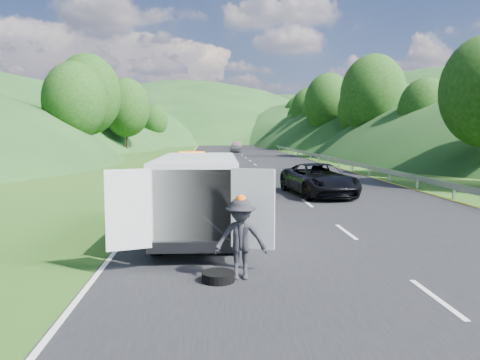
{
  "coord_description": "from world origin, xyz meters",
  "views": [
    {
      "loc": [
        -1.35,
        -16.47,
        3.24
      ],
      "look_at": [
        -0.16,
        1.95,
        1.3
      ],
      "focal_mm": 35.0,
      "sensor_mm": 36.0,
      "label": 1
    }
  ],
  "objects": [
    {
      "name": "ground",
      "position": [
        0.0,
        0.0,
        0.0
      ],
      "size": [
        320.0,
        320.0,
        0.0
      ],
      "primitive_type": "plane",
      "color": "#38661E",
      "rests_on": "ground"
    },
    {
      "name": "tree_line_right",
      "position": [
        23.0,
        60.0,
        0.0
      ],
      "size": [
        14.0,
        140.0,
        14.0
      ],
      "primitive_type": null,
      "color": "#305E1B",
      "rests_on": "ground"
    },
    {
      "name": "dist_car_b",
      "position": [
        3.63,
        68.65,
        0.0
      ],
      "size": [
        1.4,
        4.0,
        1.32
      ],
      "primitive_type": "imported",
      "color": "#78505F",
      "rests_on": "ground"
    },
    {
      "name": "suitcase",
      "position": [
        -4.62,
        0.64,
        0.28
      ],
      "size": [
        0.39,
        0.29,
        0.56
      ],
      "primitive_type": "cube",
      "rotation": [
        0.0,
        0.0,
        0.32
      ],
      "color": "#585542",
      "rests_on": "ground"
    },
    {
      "name": "tow_truck",
      "position": [
        -2.14,
        5.56,
        1.09
      ],
      "size": [
        2.34,
        5.34,
        2.24
      ],
      "rotation": [
        0.0,
        0.0,
        0.08
      ],
      "color": "black",
      "rests_on": "ground"
    },
    {
      "name": "hills_backdrop",
      "position": [
        6.5,
        134.7,
        0.0
      ],
      "size": [
        201.0,
        288.6,
        44.0
      ],
      "primitive_type": null,
      "color": "#2D5B23",
      "rests_on": "ground"
    },
    {
      "name": "white_van",
      "position": [
        -1.71,
        -2.48,
        1.4
      ],
      "size": [
        3.82,
        7.0,
        2.47
      ],
      "rotation": [
        0.0,
        0.0,
        -0.02
      ],
      "color": "black",
      "rests_on": "ground"
    },
    {
      "name": "spare_tire",
      "position": [
        -1.18,
        -6.68,
        0.0
      ],
      "size": [
        0.72,
        0.72,
        0.2
      ],
      "primitive_type": "cylinder",
      "color": "black",
      "rests_on": "ground"
    },
    {
      "name": "dist_car_a",
      "position": [
        2.5,
        53.85,
        0.0
      ],
      "size": [
        1.5,
        3.73,
        1.27
      ],
      "primitive_type": "imported",
      "color": "#4C4B50",
      "rests_on": "ground"
    },
    {
      "name": "tree_line_left",
      "position": [
        -19.0,
        60.0,
        0.0
      ],
      "size": [
        14.0,
        140.0,
        14.0
      ],
      "primitive_type": null,
      "color": "#305E1B",
      "rests_on": "ground"
    },
    {
      "name": "road_surface",
      "position": [
        3.0,
        40.0,
        0.01
      ],
      "size": [
        14.0,
        200.0,
        0.02
      ],
      "primitive_type": "cube",
      "color": "black",
      "rests_on": "ground"
    },
    {
      "name": "worker",
      "position": [
        -0.69,
        -6.54,
        0.0
      ],
      "size": [
        1.18,
        0.73,
        1.78
      ],
      "primitive_type": "imported",
      "rotation": [
        0.0,
        0.0,
        -0.06
      ],
      "color": "black",
      "rests_on": "ground"
    },
    {
      "name": "woman",
      "position": [
        -2.94,
        -0.11,
        0.0
      ],
      "size": [
        0.4,
        0.54,
        1.47
      ],
      "primitive_type": "imported",
      "rotation": [
        0.0,
        0.0,
        1.56
      ],
      "color": "white",
      "rests_on": "ground"
    },
    {
      "name": "child",
      "position": [
        -2.64,
        -1.36,
        0.0
      ],
      "size": [
        0.65,
        0.61,
        1.07
      ],
      "primitive_type": "imported",
      "rotation": [
        0.0,
        0.0,
        -0.51
      ],
      "color": "tan",
      "rests_on": "ground"
    },
    {
      "name": "passing_suv",
      "position": [
        4.11,
        6.55,
        0.0
      ],
      "size": [
        3.36,
        6.02,
        1.59
      ],
      "primitive_type": "imported",
      "rotation": [
        0.0,
        0.0,
        0.13
      ],
      "color": "black",
      "rests_on": "ground"
    },
    {
      "name": "guardrail",
      "position": [
        10.3,
        52.5,
        0.0
      ],
      "size": [
        0.06,
        140.0,
        1.52
      ],
      "primitive_type": "cube",
      "color": "gray",
      "rests_on": "ground"
    }
  ]
}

